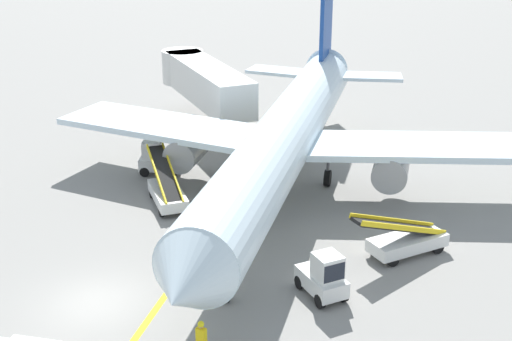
# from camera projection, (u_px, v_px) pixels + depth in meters

# --- Properties ---
(ground_plane) EXTENTS (300.00, 300.00, 0.00)m
(ground_plane) POSITION_uv_depth(u_px,v_px,m) (96.00, 302.00, 28.63)
(ground_plane) COLOR gray
(taxi_line_yellow) EXTENTS (23.76, 76.57, 0.01)m
(taxi_line_yellow) POSITION_uv_depth(u_px,v_px,m) (191.00, 260.00, 32.02)
(taxi_line_yellow) COLOR yellow
(taxi_line_yellow) RESTS_ON ground
(airliner) EXTENTS (27.74, 34.59, 10.10)m
(airliner) POSITION_uv_depth(u_px,v_px,m) (286.00, 135.00, 38.31)
(airliner) COLOR silver
(airliner) RESTS_ON ground
(jet_bridge) EXTENTS (11.90, 9.43, 4.85)m
(jet_bridge) POSITION_uv_depth(u_px,v_px,m) (201.00, 80.00, 49.64)
(jet_bridge) COLOR silver
(jet_bridge) RESTS_ON ground
(baggage_tug_near_wing) EXTENTS (2.72, 2.39, 2.10)m
(baggage_tug_near_wing) POSITION_uv_depth(u_px,v_px,m) (323.00, 277.00, 28.72)
(baggage_tug_near_wing) COLOR silver
(baggage_tug_near_wing) RESTS_ON ground
(baggage_tug_by_cargo_door) EXTENTS (2.73, 2.27, 2.10)m
(baggage_tug_by_cargo_door) POSITION_uv_depth(u_px,v_px,m) (157.00, 159.00, 41.84)
(baggage_tug_by_cargo_door) COLOR silver
(baggage_tug_by_cargo_door) RESTS_ON ground
(belt_loader_forward_hold) EXTENTS (4.65, 4.15, 2.59)m
(belt_loader_forward_hold) POSITION_uv_depth(u_px,v_px,m) (167.00, 191.00, 37.62)
(belt_loader_forward_hold) COLOR silver
(belt_loader_forward_hold) RESTS_ON ground
(belt_loader_aft_hold) EXTENTS (3.64, 4.93, 2.59)m
(belt_loader_aft_hold) POSITION_uv_depth(u_px,v_px,m) (406.00, 239.00, 32.24)
(belt_loader_aft_hold) COLOR silver
(belt_loader_aft_hold) RESTS_ON ground
(ground_crew_marshaller) EXTENTS (0.36, 0.24, 1.70)m
(ground_crew_marshaller) POSITION_uv_depth(u_px,v_px,m) (201.00, 340.00, 24.64)
(ground_crew_marshaller) COLOR #26262D
(ground_crew_marshaller) RESTS_ON ground
(safety_cone_wingtip_left) EXTENTS (0.36, 0.36, 0.44)m
(safety_cone_wingtip_left) POSITION_uv_depth(u_px,v_px,m) (187.00, 162.00, 43.32)
(safety_cone_wingtip_left) COLOR orange
(safety_cone_wingtip_left) RESTS_ON ground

